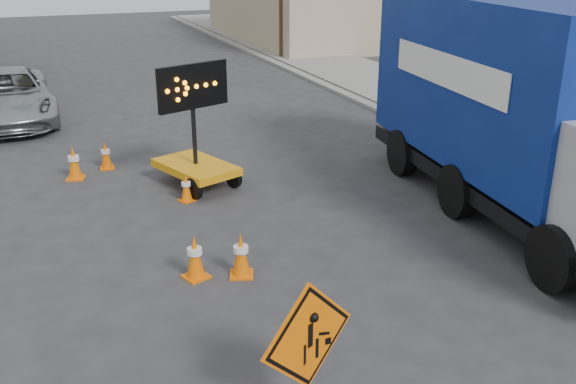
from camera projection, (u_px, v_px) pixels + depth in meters
curb_right at (352, 97)px, 23.47m from camera, size 0.40×60.00×0.12m
sidewalk_right at (406, 92)px, 24.27m from camera, size 4.00×60.00×0.15m
construction_sign at (308, 350)px, 7.31m from camera, size 1.32×0.95×1.84m
arrow_board at (196, 159)px, 14.83m from camera, size 1.82×2.29×2.85m
pickup_truck at (7, 96)px, 20.18m from camera, size 2.95×5.95×1.62m
box_truck at (521, 121)px, 12.92m from camera, size 3.78×9.38×4.32m
cone_a at (241, 255)px, 10.82m from camera, size 0.51×0.51×0.78m
cone_b at (195, 257)px, 10.75m from camera, size 0.50×0.50×0.78m
cone_c at (186, 188)px, 14.03m from camera, size 0.42×0.42×0.62m
cone_d at (74, 163)px, 15.33m from camera, size 0.50×0.50×0.81m
cone_e at (106, 155)px, 16.06m from camera, size 0.37×0.37×0.70m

